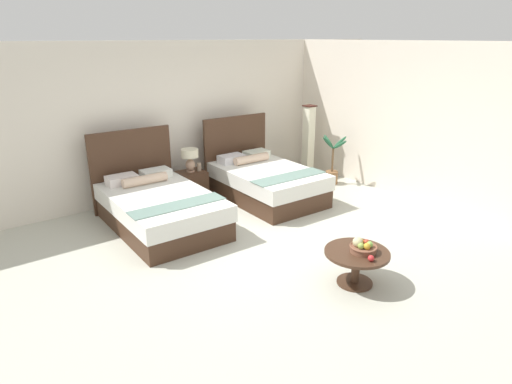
{
  "coord_description": "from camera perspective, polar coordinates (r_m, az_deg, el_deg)",
  "views": [
    {
      "loc": [
        -3.66,
        -4.41,
        2.8
      ],
      "look_at": [
        0.02,
        0.43,
        0.64
      ],
      "focal_mm": 30.9,
      "sensor_mm": 36.0,
      "label": 1
    }
  ],
  "objects": [
    {
      "name": "fruit_bowl",
      "position": [
        5.29,
        13.66,
        -6.91
      ],
      "size": [
        0.32,
        0.32,
        0.18
      ],
      "color": "brown",
      "rests_on": "coffee_table"
    },
    {
      "name": "vase",
      "position": [
        7.96,
        -7.38,
        3.24
      ],
      "size": [
        0.08,
        0.08,
        0.15
      ],
      "color": "gray",
      "rests_on": "nightstand"
    },
    {
      "name": "bed_near_window",
      "position": [
        6.93,
        -12.48,
        -1.88
      ],
      "size": [
        1.43,
        2.23,
        1.36
      ],
      "color": "#41291B",
      "rests_on": "ground"
    },
    {
      "name": "ground_plane",
      "position": [
        6.38,
        2.17,
        -6.57
      ],
      "size": [
        9.99,
        9.36,
        0.02
      ],
      "primitive_type": "cube",
      "color": "#BABAAA"
    },
    {
      "name": "floor_lamp_corner",
      "position": [
        9.3,
        6.79,
        6.59
      ],
      "size": [
        0.22,
        0.22,
        1.47
      ],
      "color": "#3C1A14",
      "rests_on": "ground"
    },
    {
      "name": "wall_back",
      "position": [
        8.28,
        -10.6,
        9.26
      ],
      "size": [
        9.99,
        0.12,
        2.73
      ],
      "primitive_type": "cube",
      "color": "silver",
      "rests_on": "ground"
    },
    {
      "name": "potted_palm",
      "position": [
        8.88,
        9.83,
        2.99
      ],
      "size": [
        0.6,
        0.59,
        1.0
      ],
      "color": "brown",
      "rests_on": "ground"
    },
    {
      "name": "coffee_table",
      "position": [
        5.37,
        12.87,
        -8.53
      ],
      "size": [
        0.76,
        0.76,
        0.42
      ],
      "color": "#41291B",
      "rests_on": "ground"
    },
    {
      "name": "table_lamp",
      "position": [
        7.89,
        -8.56,
        4.51
      ],
      "size": [
        0.31,
        0.31,
        0.41
      ],
      "color": "tan",
      "rests_on": "nightstand"
    },
    {
      "name": "bed_near_corner",
      "position": [
        7.95,
        1.12,
        1.46
      ],
      "size": [
        1.41,
        2.1,
        1.37
      ],
      "color": "#41291B",
      "rests_on": "ground"
    },
    {
      "name": "wall_side_right",
      "position": [
        8.49,
        17.63,
        8.94
      ],
      "size": [
        0.12,
        4.96,
        2.73
      ],
      "primitive_type": "cube",
      "color": "silver",
      "rests_on": "ground"
    },
    {
      "name": "loose_apple",
      "position": [
        5.12,
        14.67,
        -8.3
      ],
      "size": [
        0.07,
        0.07,
        0.07
      ],
      "color": "red",
      "rests_on": "coffee_table"
    },
    {
      "name": "nightstand",
      "position": [
        8.03,
        -8.3,
        0.88
      ],
      "size": [
        0.47,
        0.45,
        0.51
      ],
      "color": "#41291B",
      "rests_on": "ground"
    }
  ]
}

